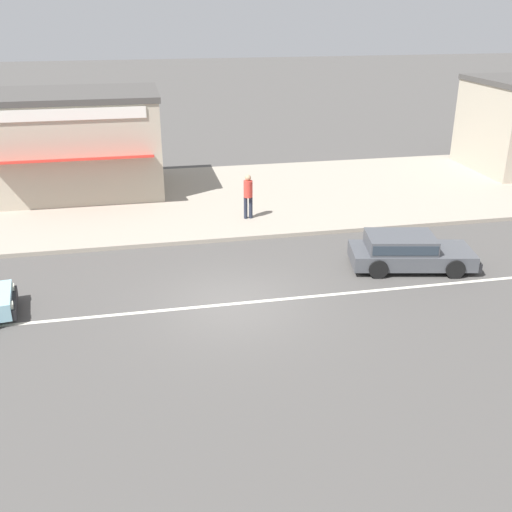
# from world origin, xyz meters

# --- Properties ---
(ground_plane) EXTENTS (160.00, 160.00, 0.00)m
(ground_plane) POSITION_xyz_m (0.00, 0.00, 0.00)
(ground_plane) COLOR #4C4947
(lane_centre_stripe) EXTENTS (50.40, 0.14, 0.01)m
(lane_centre_stripe) POSITION_xyz_m (0.00, 0.00, 0.00)
(lane_centre_stripe) COLOR silver
(lane_centre_stripe) RESTS_ON ground
(kerb_strip) EXTENTS (68.00, 10.00, 0.15)m
(kerb_strip) POSITION_xyz_m (0.00, 9.73, 0.07)
(kerb_strip) COLOR #9E9384
(kerb_strip) RESTS_ON ground
(hatchback_dark_grey_3) EXTENTS (4.16, 2.35, 1.10)m
(hatchback_dark_grey_3) POSITION_xyz_m (5.86, 1.39, 0.59)
(hatchback_dark_grey_3) COLOR #47494F
(hatchback_dark_grey_3) RESTS_ON ground
(pedestrian_mid_kerb) EXTENTS (0.34, 0.34, 1.73)m
(pedestrian_mid_kerb) POSITION_xyz_m (1.72, 6.65, 1.16)
(pedestrian_mid_kerb) COLOR #232838
(pedestrian_mid_kerb) RESTS_ON kerb_strip
(shopfront_mid_block) EXTENTS (7.13, 5.61, 4.27)m
(shopfront_mid_block) POSITION_xyz_m (-4.80, 11.72, 2.29)
(shopfront_mid_block) COLOR #B2A893
(shopfront_mid_block) RESTS_ON kerb_strip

